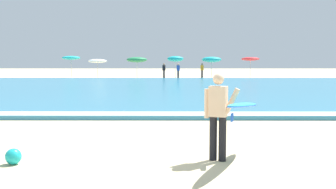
% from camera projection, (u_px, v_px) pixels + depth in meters
% --- Properties ---
extents(ground_plane, '(160.00, 160.00, 0.00)m').
position_uv_depth(ground_plane, '(116.00, 153.00, 8.86)').
color(ground_plane, beige).
extents(sea, '(120.00, 28.00, 0.14)m').
position_uv_depth(sea, '(153.00, 88.00, 27.45)').
color(sea, teal).
rests_on(sea, ground).
extents(surf_foam, '(120.00, 1.02, 0.01)m').
position_uv_depth(surf_foam, '(137.00, 114.00, 14.10)').
color(surf_foam, white).
rests_on(surf_foam, sea).
extents(surfer_with_board, '(1.31, 2.43, 1.73)m').
position_uv_depth(surfer_with_board, '(229.00, 110.00, 7.99)').
color(surfer_with_board, black).
rests_on(surfer_with_board, ground).
extents(beach_umbrella_0, '(1.96, 1.97, 2.38)m').
position_uv_depth(beach_umbrella_0, '(71.00, 58.00, 44.50)').
color(beach_umbrella_0, beige).
rests_on(beach_umbrella_0, ground).
extents(beach_umbrella_1, '(1.99, 2.00, 2.04)m').
position_uv_depth(beach_umbrella_1, '(98.00, 61.00, 44.21)').
color(beach_umbrella_1, beige).
rests_on(beach_umbrella_1, ground).
extents(beach_umbrella_2, '(2.19, 2.21, 2.27)m').
position_uv_depth(beach_umbrella_2, '(137.00, 60.00, 43.81)').
color(beach_umbrella_2, beige).
rests_on(beach_umbrella_2, ground).
extents(beach_umbrella_3, '(1.73, 1.77, 2.38)m').
position_uv_depth(beach_umbrella_3, '(175.00, 59.00, 43.60)').
color(beach_umbrella_3, beige).
rests_on(beach_umbrella_3, ground).
extents(beach_umbrella_4, '(2.05, 2.08, 2.31)m').
position_uv_depth(beach_umbrella_4, '(212.00, 60.00, 43.09)').
color(beach_umbrella_4, beige).
rests_on(beach_umbrella_4, ground).
extents(beach_umbrella_5, '(1.91, 1.92, 2.26)m').
position_uv_depth(beach_umbrella_5, '(250.00, 59.00, 43.57)').
color(beach_umbrella_5, beige).
rests_on(beach_umbrella_5, ground).
extents(beachgoer_near_row_left, '(0.32, 0.20, 1.58)m').
position_uv_depth(beachgoer_near_row_left, '(202.00, 70.00, 43.26)').
color(beachgoer_near_row_left, '#383842').
rests_on(beachgoer_near_row_left, ground).
extents(beachgoer_near_row_mid, '(0.32, 0.20, 1.58)m').
position_uv_depth(beachgoer_near_row_mid, '(178.00, 71.00, 41.72)').
color(beachgoer_near_row_mid, '#383842').
rests_on(beachgoer_near_row_mid, ground).
extents(beachgoer_near_row_right, '(0.32, 0.20, 1.58)m').
position_uv_depth(beachgoer_near_row_right, '(164.00, 70.00, 42.60)').
color(beachgoer_near_row_right, '#383842').
rests_on(beachgoer_near_row_right, ground).
extents(beach_ball, '(0.31, 0.31, 0.31)m').
position_uv_depth(beach_ball, '(13.00, 156.00, 7.84)').
color(beach_ball, '#19ADB2').
rests_on(beach_ball, ground).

